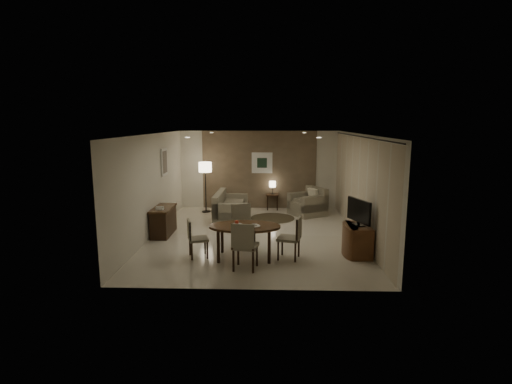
{
  "coord_description": "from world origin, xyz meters",
  "views": [
    {
      "loc": [
        0.36,
        -10.34,
        3.03
      ],
      "look_at": [
        0.0,
        0.2,
        1.15
      ],
      "focal_mm": 28.0,
      "sensor_mm": 36.0,
      "label": 1
    }
  ],
  "objects_px": {
    "armchair": "(307,202)",
    "floor_lamp": "(206,187)",
    "tv_cabinet": "(358,240)",
    "sofa": "(231,206)",
    "console_desk": "(163,221)",
    "chair_left": "(198,238)",
    "dining_table": "(245,242)",
    "side_table": "(272,202)",
    "chair_near": "(245,245)",
    "chair_far": "(244,227)",
    "chair_right": "(289,238)"
  },
  "relations": [
    {
      "from": "dining_table",
      "to": "chair_left",
      "type": "relative_size",
      "value": 1.84
    },
    {
      "from": "chair_near",
      "to": "chair_left",
      "type": "relative_size",
      "value": 1.17
    },
    {
      "from": "side_table",
      "to": "floor_lamp",
      "type": "distance_m",
      "value": 2.37
    },
    {
      "from": "console_desk",
      "to": "tv_cabinet",
      "type": "relative_size",
      "value": 1.33
    },
    {
      "from": "chair_far",
      "to": "side_table",
      "type": "relative_size",
      "value": 1.93
    },
    {
      "from": "chair_far",
      "to": "floor_lamp",
      "type": "xyz_separation_m",
      "value": [
        -1.52,
        3.76,
        0.33
      ]
    },
    {
      "from": "tv_cabinet",
      "to": "chair_right",
      "type": "xyz_separation_m",
      "value": [
        -1.61,
        -0.3,
        0.13
      ]
    },
    {
      "from": "sofa",
      "to": "console_desk",
      "type": "bearing_deg",
      "value": 137.89
    },
    {
      "from": "armchair",
      "to": "floor_lamp",
      "type": "height_order",
      "value": "floor_lamp"
    },
    {
      "from": "sofa",
      "to": "chair_left",
      "type": "bearing_deg",
      "value": 174.95
    },
    {
      "from": "tv_cabinet",
      "to": "console_desk",
      "type": "bearing_deg",
      "value": 162.95
    },
    {
      "from": "dining_table",
      "to": "side_table",
      "type": "distance_m",
      "value": 5.07
    },
    {
      "from": "chair_near",
      "to": "floor_lamp",
      "type": "height_order",
      "value": "floor_lamp"
    },
    {
      "from": "console_desk",
      "to": "chair_left",
      "type": "distance_m",
      "value": 2.17
    },
    {
      "from": "chair_near",
      "to": "floor_lamp",
      "type": "bearing_deg",
      "value": -62.88
    },
    {
      "from": "floor_lamp",
      "to": "tv_cabinet",
      "type": "bearing_deg",
      "value": -45.51
    },
    {
      "from": "tv_cabinet",
      "to": "side_table",
      "type": "xyz_separation_m",
      "value": [
        -1.93,
        4.74,
        -0.08
      ]
    },
    {
      "from": "tv_cabinet",
      "to": "floor_lamp",
      "type": "bearing_deg",
      "value": 134.49
    },
    {
      "from": "chair_left",
      "to": "sofa",
      "type": "height_order",
      "value": "chair_left"
    },
    {
      "from": "armchair",
      "to": "dining_table",
      "type": "bearing_deg",
      "value": -53.45
    },
    {
      "from": "chair_far",
      "to": "armchair",
      "type": "relative_size",
      "value": 1.03
    },
    {
      "from": "chair_left",
      "to": "sofa",
      "type": "distance_m",
      "value": 3.53
    },
    {
      "from": "chair_far",
      "to": "armchair",
      "type": "distance_m",
      "value": 3.92
    },
    {
      "from": "chair_far",
      "to": "sofa",
      "type": "distance_m",
      "value": 2.82
    },
    {
      "from": "tv_cabinet",
      "to": "side_table",
      "type": "bearing_deg",
      "value": 112.18
    },
    {
      "from": "tv_cabinet",
      "to": "side_table",
      "type": "height_order",
      "value": "tv_cabinet"
    },
    {
      "from": "chair_left",
      "to": "dining_table",
      "type": "bearing_deg",
      "value": -108.99
    },
    {
      "from": "sofa",
      "to": "floor_lamp",
      "type": "height_order",
      "value": "floor_lamp"
    },
    {
      "from": "tv_cabinet",
      "to": "chair_near",
      "type": "distance_m",
      "value": 2.71
    },
    {
      "from": "chair_far",
      "to": "chair_left",
      "type": "bearing_deg",
      "value": -161.8
    },
    {
      "from": "dining_table",
      "to": "armchair",
      "type": "height_order",
      "value": "armchair"
    },
    {
      "from": "side_table",
      "to": "console_desk",
      "type": "bearing_deg",
      "value": -132.39
    },
    {
      "from": "dining_table",
      "to": "floor_lamp",
      "type": "height_order",
      "value": "floor_lamp"
    },
    {
      "from": "dining_table",
      "to": "side_table",
      "type": "height_order",
      "value": "dining_table"
    },
    {
      "from": "console_desk",
      "to": "floor_lamp",
      "type": "distance_m",
      "value": 2.88
    },
    {
      "from": "chair_right",
      "to": "side_table",
      "type": "xyz_separation_m",
      "value": [
        -0.33,
        5.04,
        -0.21
      ]
    },
    {
      "from": "dining_table",
      "to": "sofa",
      "type": "height_order",
      "value": "sofa"
    },
    {
      "from": "side_table",
      "to": "chair_near",
      "type": "bearing_deg",
      "value": -95.97
    },
    {
      "from": "chair_near",
      "to": "sofa",
      "type": "relative_size",
      "value": 0.56
    },
    {
      "from": "dining_table",
      "to": "chair_right",
      "type": "relative_size",
      "value": 1.66
    },
    {
      "from": "chair_near",
      "to": "chair_far",
      "type": "height_order",
      "value": "chair_far"
    },
    {
      "from": "chair_near",
      "to": "chair_right",
      "type": "xyz_separation_m",
      "value": [
        0.92,
        0.66,
        -0.03
      ]
    },
    {
      "from": "tv_cabinet",
      "to": "floor_lamp",
      "type": "relative_size",
      "value": 0.53
    },
    {
      "from": "tv_cabinet",
      "to": "floor_lamp",
      "type": "xyz_separation_m",
      "value": [
        -4.17,
        4.25,
        0.49
      ]
    },
    {
      "from": "chair_left",
      "to": "floor_lamp",
      "type": "xyz_separation_m",
      "value": [
        -0.55,
        4.51,
        0.41
      ]
    },
    {
      "from": "chair_right",
      "to": "armchair",
      "type": "distance_m",
      "value": 4.31
    },
    {
      "from": "chair_left",
      "to": "side_table",
      "type": "height_order",
      "value": "chair_left"
    },
    {
      "from": "console_desk",
      "to": "sofa",
      "type": "height_order",
      "value": "sofa"
    },
    {
      "from": "chair_far",
      "to": "sofa",
      "type": "height_order",
      "value": "chair_far"
    },
    {
      "from": "chair_near",
      "to": "chair_right",
      "type": "height_order",
      "value": "chair_near"
    }
  ]
}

